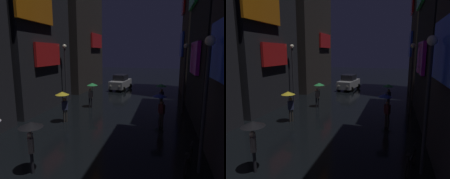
# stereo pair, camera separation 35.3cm
# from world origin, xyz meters

# --- Properties ---
(building_left_far) EXTENTS (4.25, 8.85, 18.15)m
(building_left_far) POSITION_xyz_m (-7.49, 22.43, 9.07)
(building_left_far) COLOR #2D2826
(building_left_far) RESTS_ON ground
(building_right_far) EXTENTS (4.25, 7.60, 19.35)m
(building_right_far) POSITION_xyz_m (7.49, 21.81, 9.68)
(building_right_far) COLOR #2D2826
(building_right_far) RESTS_ON ground
(pedestrian_foreground_left_green) EXTENTS (0.90, 0.90, 2.12)m
(pedestrian_foreground_left_green) POSITION_xyz_m (-2.33, 13.60, 1.67)
(pedestrian_foreground_left_green) COLOR black
(pedestrian_foreground_left_green) RESTS_ON ground
(pedestrian_foreground_right_yellow) EXTENTS (0.90, 0.90, 2.12)m
(pedestrian_foreground_right_yellow) POSITION_xyz_m (-2.85, 9.59, 1.67)
(pedestrian_foreground_right_yellow) COLOR #38332D
(pedestrian_foreground_right_yellow) RESTS_ON ground
(pedestrian_far_right_green) EXTENTS (0.90, 0.90, 2.12)m
(pedestrian_far_right_green) POSITION_xyz_m (3.36, 14.62, 1.67)
(pedestrian_far_right_green) COLOR #38332D
(pedestrian_far_right_green) RESTS_ON ground
(pedestrian_near_crossing_blue) EXTENTS (0.90, 0.90, 2.12)m
(pedestrian_near_crossing_blue) POSITION_xyz_m (3.36, 10.53, 1.67)
(pedestrian_near_crossing_blue) COLOR #38332D
(pedestrian_near_crossing_blue) RESTS_ON ground
(pedestrian_midstreet_left_black) EXTENTS (0.90, 0.90, 2.12)m
(pedestrian_midstreet_left_black) POSITION_xyz_m (-1.23, 4.07, 1.67)
(pedestrian_midstreet_left_black) COLOR black
(pedestrian_midstreet_left_black) RESTS_ON ground
(bicycle_parked_at_storefront) EXTENTS (0.56, 1.77, 0.96)m
(bicycle_parked_at_storefront) POSITION_xyz_m (4.60, 5.82, 0.39)
(bicycle_parked_at_storefront) COLOR black
(bicycle_parked_at_storefront) RESTS_ON ground
(car_distant) EXTENTS (2.58, 4.30, 1.92)m
(car_distant) POSITION_xyz_m (-1.73, 22.43, 0.93)
(car_distant) COLOR #99999E
(car_distant) RESTS_ON ground
(streetlamp_right_far) EXTENTS (0.36, 0.36, 5.30)m
(streetlamp_right_far) POSITION_xyz_m (5.00, 13.83, 3.33)
(streetlamp_right_far) COLOR #2D2D33
(streetlamp_right_far) RESTS_ON ground
(streetlamp_left_far) EXTENTS (0.36, 0.36, 5.35)m
(streetlamp_left_far) POSITION_xyz_m (-5.00, 14.19, 3.36)
(streetlamp_left_far) COLOR #2D2D33
(streetlamp_left_far) RESTS_ON ground
(streetlamp_right_near) EXTENTS (0.36, 0.36, 5.22)m
(streetlamp_right_near) POSITION_xyz_m (5.00, 5.74, 3.29)
(streetlamp_right_near) COLOR #2D2D33
(streetlamp_right_near) RESTS_ON ground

